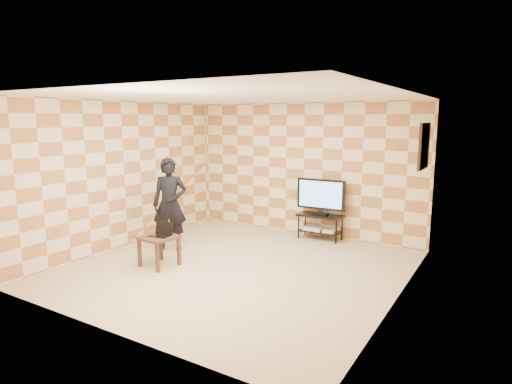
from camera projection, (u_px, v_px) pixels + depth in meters
floor at (237, 268)px, 6.89m from camera, size 5.00×5.00×0.00m
wall_back at (304, 169)px, 8.77m from camera, size 5.00×0.02×2.70m
wall_front at (106, 215)px, 4.55m from camera, size 5.00×0.02×2.70m
wall_left at (124, 174)px, 7.94m from camera, size 0.02×5.00×2.70m
wall_right at (401, 200)px, 5.39m from camera, size 0.02×5.00×2.70m
ceiling at (235, 96)px, 6.44m from camera, size 5.00×5.00×0.02m
wall_art at (424, 146)px, 6.61m from camera, size 0.04×0.72×0.72m
tv_stand at (320, 221)px, 8.48m from camera, size 0.90×0.41×0.50m
tv at (321, 195)px, 8.39m from camera, size 0.98×0.19×0.71m
dvd_player at (314, 228)px, 8.57m from camera, size 0.38×0.28×0.06m
game_console at (329, 231)px, 8.37m from camera, size 0.24×0.18×0.05m
side_table at (159, 241)px, 6.91m from camera, size 0.59×0.59×0.50m
laptop at (162, 232)px, 6.93m from camera, size 0.35×0.29×0.22m
person at (170, 204)px, 7.73m from camera, size 0.74×0.67×1.69m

